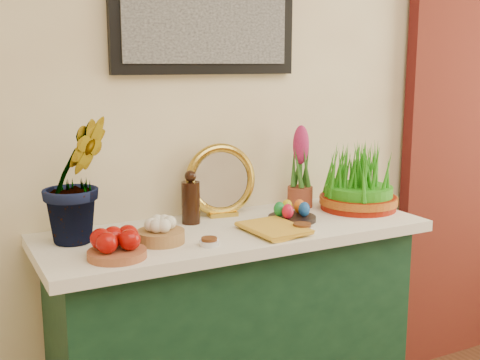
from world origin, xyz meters
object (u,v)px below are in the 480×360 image
mirror (221,181)px  wheatgrass_sabzeh (359,182)px  hyacinth_green (76,159)px  book (252,231)px  sideboard (234,345)px

mirror → wheatgrass_sabzeh: mirror is taller
hyacinth_green → book: (0.54, -0.21, -0.26)m
mirror → book: bearing=-95.7°
mirror → hyacinth_green: bearing=-170.3°
sideboard → hyacinth_green: size_ratio=2.36×
hyacinth_green → wheatgrass_sabzeh: (1.10, -0.07, -0.16)m
book → mirror: bearing=81.0°
hyacinth_green → wheatgrass_sabzeh: 1.12m
wheatgrass_sabzeh → sideboard: bearing=-179.6°
book → hyacinth_green: bearing=155.2°
mirror → wheatgrass_sabzeh: (0.54, -0.17, -0.02)m
hyacinth_green → wheatgrass_sabzeh: size_ratio=1.76×
mirror → wheatgrass_sabzeh: 0.56m
hyacinth_green → mirror: 0.59m
hyacinth_green → sideboard: bearing=-19.7°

